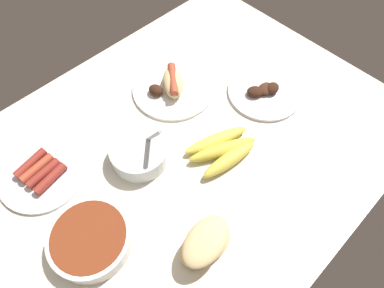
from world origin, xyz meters
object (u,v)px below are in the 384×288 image
Objects in this scene: plate_hotdog_assembled at (173,86)px; bowl_coleslaw at (139,152)px; plate_grilled_meat at (264,91)px; bread_stack at (205,243)px; plate_sausages at (42,173)px; banana_bunch at (223,150)px; bowl_chili at (90,239)px.

bowl_coleslaw is (-22.13, -11.78, 1.32)cm from plate_hotdog_assembled.
plate_grilled_meat is at bearing -11.58° from bowl_coleslaw.
bread_stack is 0.65× the size of plate_sausages.
bowl_coleslaw is at bearing 80.94° from bread_stack.
plate_hotdog_assembled reaches higher than plate_sausages.
plate_sausages is at bearing 143.72° from banana_bunch.
bread_stack is at bearing -123.65° from plate_hotdog_assembled.
plate_sausages is 1.12× the size of banana_bunch.
bowl_chili is at bearing 173.56° from banana_bunch.
plate_grilled_meat is 25.00cm from banana_bunch.
bread_stack reaches higher than plate_hotdog_assembled.
bowl_chili is 0.84× the size of plate_sausages.
bread_stack is 28.59cm from bowl_coleslaw.
bowl_coleslaw reaches higher than plate_grilled_meat.
bowl_coleslaw reaches higher than plate_hotdog_assembled.
plate_sausages is (-16.57, 41.78, -2.64)cm from bread_stack.
plate_hotdog_assembled is 1.58× the size of bowl_coleslaw.
plate_grilled_meat is (45.27, 19.87, -2.71)cm from bread_stack.
bread_stack reaches higher than plate_sausages.
plate_sausages is at bearing 87.75° from bowl_chili.
bread_stack reaches higher than bowl_chili.
plate_grilled_meat is at bearing 23.69° from bread_stack.
plate_hotdog_assembled is at bearing 25.89° from bowl_chili.
bowl_chili is at bearing 133.24° from bread_stack.
banana_bunch is (37.50, -27.53, 0.82)cm from plate_sausages.
banana_bunch is at bearing 34.25° from bread_stack.
bowl_chili is 0.84× the size of plate_grilled_meat.
bread_stack is 0.73× the size of banana_bunch.
bowl_coleslaw is at bearing 168.42° from plate_grilled_meat.
bowl_coleslaw is 0.71× the size of plate_sausages.
bread_stack is at bearing -156.31° from plate_grilled_meat.
plate_grilled_meat and banana_bunch have the same top height.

